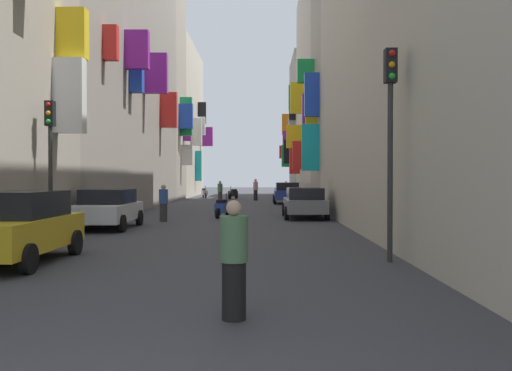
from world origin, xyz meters
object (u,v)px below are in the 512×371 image
at_px(parked_car_black, 284,190).
at_px(parked_car_grey, 304,202).
at_px(parked_car_blue, 287,193).
at_px(scooter_black, 233,194).
at_px(pedestrian_far_away, 234,261).
at_px(traffic_light_near_corner, 50,145).
at_px(pedestrian_near_left, 286,191).
at_px(traffic_light_far_corner, 390,118).
at_px(pedestrian_near_right, 163,203).
at_px(scooter_blue, 223,208).
at_px(parked_car_white, 107,208).
at_px(pedestrian_crossing, 220,192).
at_px(parked_car_yellow, 17,226).
at_px(pedestrian_mid_street, 256,190).
at_px(scooter_silver, 204,193).

distance_m(parked_car_black, parked_car_grey, 25.34).
bearing_deg(parked_car_blue, scooter_black, 117.87).
distance_m(pedestrian_far_away, traffic_light_near_corner, 10.99).
relative_size(pedestrian_near_left, traffic_light_near_corner, 0.38).
bearing_deg(traffic_light_far_corner, scooter_black, 98.66).
bearing_deg(scooter_black, pedestrian_near_right, -94.01).
bearing_deg(scooter_blue, parked_car_white, -126.27).
xyz_separation_m(pedestrian_crossing, pedestrian_far_away, (2.74, -33.25, -0.02)).
bearing_deg(parked_car_black, parked_car_yellow, -101.00).
bearing_deg(parked_car_blue, pedestrian_far_away, -93.96).
height_order(parked_car_white, pedestrian_mid_street, pedestrian_mid_street).
relative_size(parked_car_grey, pedestrian_far_away, 2.83).
bearing_deg(parked_car_blue, parked_car_black, 88.44).
bearing_deg(scooter_silver, parked_car_black, 3.69).
distance_m(parked_car_grey, parked_car_yellow, 15.15).
relative_size(pedestrian_near_right, traffic_light_near_corner, 0.38).
relative_size(pedestrian_crossing, pedestrian_near_right, 1.02).
bearing_deg(pedestrian_far_away, scooter_black, 93.03).
height_order(parked_car_black, pedestrian_mid_street, pedestrian_mid_street).
bearing_deg(pedestrian_near_right, scooter_blue, 43.09).
relative_size(parked_car_blue, pedestrian_far_away, 2.57).
distance_m(parked_car_black, scooter_blue, 25.59).
xyz_separation_m(parked_car_yellow, pedestrian_near_right, (1.19, 11.09, -0.03)).
height_order(parked_car_white, parked_car_black, parked_car_white).
height_order(scooter_blue, pedestrian_near_left, pedestrian_near_left).
xyz_separation_m(pedestrian_mid_street, pedestrian_far_away, (0.12, -36.81, -0.10)).
bearing_deg(parked_car_black, parked_car_white, -104.35).
height_order(parked_car_yellow, pedestrian_far_away, pedestrian_far_away).
distance_m(pedestrian_near_right, traffic_light_near_corner, 7.38).
distance_m(scooter_blue, pedestrian_near_right, 3.26).
bearing_deg(parked_car_white, scooter_silver, 89.26).
bearing_deg(pedestrian_far_away, parked_car_yellow, 137.07).
bearing_deg(traffic_light_near_corner, parked_car_black, 76.10).
bearing_deg(scooter_black, traffic_light_near_corner, -97.12).
height_order(parked_car_black, pedestrian_near_right, pedestrian_near_right).
xyz_separation_m(parked_car_blue, pedestrian_near_left, (0.16, 5.08, -0.01)).
relative_size(scooter_blue, traffic_light_near_corner, 0.44).
height_order(pedestrian_near_left, pedestrian_mid_street, pedestrian_mid_street).
xyz_separation_m(pedestrian_crossing, pedestrian_near_left, (5.10, 3.57, -0.02)).
distance_m(scooter_blue, traffic_light_far_corner, 14.13).
bearing_deg(pedestrian_near_right, pedestrian_crossing, 86.54).
xyz_separation_m(parked_car_yellow, pedestrian_mid_street, (4.88, 32.16, 0.07)).
height_order(parked_car_yellow, scooter_blue, parked_car_yellow).
bearing_deg(pedestrian_crossing, scooter_blue, -85.11).
xyz_separation_m(pedestrian_mid_street, traffic_light_near_corner, (-5.85, -27.81, 1.96)).
xyz_separation_m(parked_car_blue, parked_car_yellow, (-7.19, -27.09, 0.02)).
xyz_separation_m(parked_car_black, pedestrian_near_right, (-6.31, -27.49, 0.05)).
height_order(parked_car_white, scooter_black, parked_car_white).
distance_m(pedestrian_crossing, pedestrian_near_right, 17.54).
bearing_deg(pedestrian_near_left, parked_car_yellow, -102.88).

